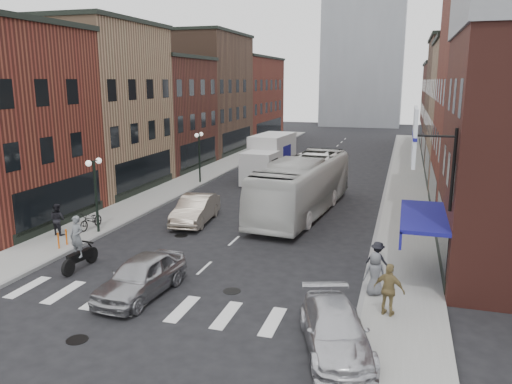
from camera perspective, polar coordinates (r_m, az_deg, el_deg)
ground at (r=21.63m, az=-6.95°, el=-9.54°), size 160.00×160.00×0.00m
sidewalk_left at (r=44.35m, az=-5.70°, el=2.13°), size 3.00×74.00×0.15m
sidewalk_right at (r=41.09m, az=16.81°, el=0.80°), size 3.00×74.00×0.15m
curb_left at (r=43.82m, az=-3.88°, el=1.93°), size 0.20×74.00×0.16m
curb_right at (r=41.12m, az=14.72°, el=0.83°), size 0.20×74.00×0.16m
crosswalk_stripes at (r=19.16m, az=-10.61°, el=-12.71°), size 12.00×2.20×0.01m
bldg_left_mid_a at (r=39.80m, az=-19.20°, el=9.11°), size 10.30×10.20×12.30m
bldg_left_mid_b at (r=48.32m, az=-12.15°, el=8.85°), size 10.30×10.20×10.30m
bldg_left_far_a at (r=58.13m, az=-6.93°, el=11.11°), size 10.30×12.20×13.30m
bldg_left_far_b at (r=71.22m, az=-2.34°, el=10.66°), size 10.30×16.20×11.30m
bldg_right_mid_b at (r=42.91m, az=26.08°, el=8.07°), size 10.30×10.20×11.30m
bldg_right_far_a at (r=53.76m, az=24.32°, el=9.45°), size 10.30×12.20×12.30m
bldg_right_far_b at (r=67.70m, az=22.76°, el=9.17°), size 10.30×16.20×10.30m
awning_blue at (r=21.52m, az=18.12°, el=-2.82°), size 1.80×5.00×0.78m
billboard_sign at (r=18.90m, az=17.93°, el=5.96°), size 1.52×3.00×3.70m
streetlamp_near at (r=27.70m, az=-17.92°, el=1.17°), size 0.32×1.22×4.11m
streetlamp_far at (r=39.84m, az=-6.51°, el=5.05°), size 0.32×1.22×4.11m
bike_rack at (r=26.28m, az=-21.25°, el=-5.01°), size 0.08×0.68×0.80m
box_truck at (r=41.68m, az=1.51°, el=3.92°), size 3.00×8.56×3.65m
motorcycle_rider at (r=23.13m, az=-19.67°, el=-5.70°), size 0.72×2.41×2.45m
transit_bus at (r=30.99m, az=5.36°, el=0.74°), size 4.21×12.89×3.53m
sedan_left_near at (r=19.93m, az=-13.01°, el=-9.36°), size 2.22×4.71×1.56m
sedan_left_far at (r=29.22m, az=-6.93°, el=-1.98°), size 2.14×4.97×1.59m
curb_car at (r=16.01m, az=9.05°, el=-15.31°), size 3.19×4.96×1.34m
parked_bicycle at (r=28.86m, az=-18.34°, el=-3.09°), size 0.72×1.84×0.95m
ped_left_solo at (r=28.25m, az=-21.74°, el=-2.91°), size 0.88×0.58×1.69m
ped_right_a at (r=21.24m, az=13.70°, el=-7.56°), size 1.12×0.83×1.56m
ped_right_b at (r=18.08m, az=14.97°, el=-10.74°), size 1.21×0.85×1.88m
ped_right_c at (r=19.62m, az=13.42°, el=-9.08°), size 0.96×0.82×1.67m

